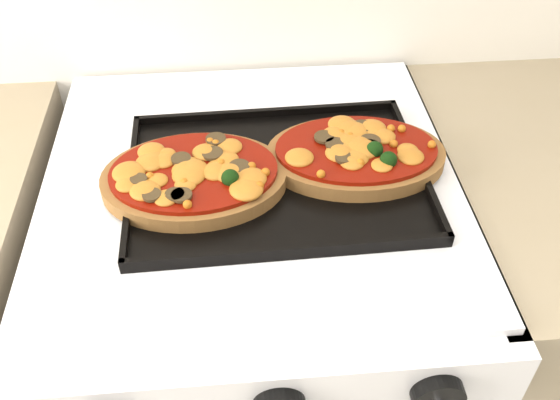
{
  "coord_description": "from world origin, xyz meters",
  "views": [
    {
      "loc": [
        0.01,
        1.02,
        1.49
      ],
      "look_at": [
        0.06,
        1.64,
        0.92
      ],
      "focal_mm": 40.0,
      "sensor_mm": 36.0,
      "label": 1
    }
  ],
  "objects_px": {
    "pizza_left": "(194,175)",
    "pizza_right": "(356,153)",
    "baking_tray": "(277,175)",
    "stove": "(259,356)"
  },
  "relations": [
    {
      "from": "stove",
      "to": "pizza_left",
      "type": "distance_m",
      "value": 0.49
    },
    {
      "from": "stove",
      "to": "pizza_right",
      "type": "bearing_deg",
      "value": 1.87
    },
    {
      "from": "pizza_left",
      "to": "pizza_right",
      "type": "bearing_deg",
      "value": 7.42
    },
    {
      "from": "baking_tray",
      "to": "pizza_right",
      "type": "xyz_separation_m",
      "value": [
        0.11,
        0.02,
        0.02
      ]
    },
    {
      "from": "stove",
      "to": "pizza_right",
      "type": "height_order",
      "value": "pizza_right"
    },
    {
      "from": "baking_tray",
      "to": "pizza_left",
      "type": "relative_size",
      "value": 1.63
    },
    {
      "from": "pizza_right",
      "to": "stove",
      "type": "bearing_deg",
      "value": -178.13
    },
    {
      "from": "baking_tray",
      "to": "stove",
      "type": "bearing_deg",
      "value": 156.81
    },
    {
      "from": "pizza_left",
      "to": "pizza_right",
      "type": "distance_m",
      "value": 0.23
    },
    {
      "from": "baking_tray",
      "to": "pizza_right",
      "type": "relative_size",
      "value": 1.62
    }
  ]
}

